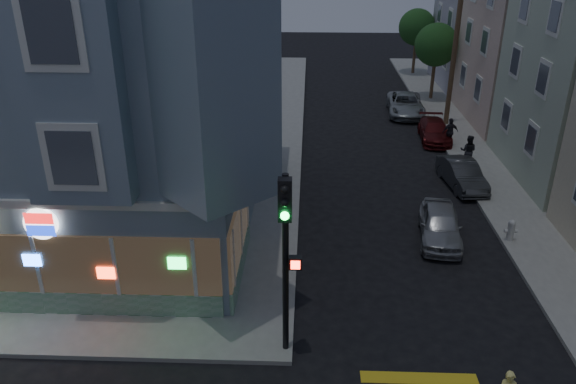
# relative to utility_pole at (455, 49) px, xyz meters

# --- Properties ---
(sidewalk_nw) EXTENTS (33.00, 42.00, 0.15)m
(sidewalk_nw) POSITION_rel_utility_pole_xyz_m (-25.50, -1.00, -4.72)
(sidewalk_nw) COLOR gray
(sidewalk_nw) RESTS_ON ground
(corner_building) EXTENTS (14.60, 14.60, 11.40)m
(corner_building) POSITION_rel_utility_pole_xyz_m (-18.00, -13.02, 1.02)
(corner_building) COLOR gray
(corner_building) RESTS_ON sidewalk_nw
(row_house_c) EXTENTS (12.00, 8.60, 9.00)m
(row_house_c) POSITION_rel_utility_pole_xyz_m (7.50, 1.00, -0.15)
(row_house_c) COLOR #BCA391
(row_house_c) RESTS_ON sidewalk_ne
(row_house_d) EXTENTS (12.00, 8.60, 10.50)m
(row_house_d) POSITION_rel_utility_pole_xyz_m (7.50, 10.00, 0.60)
(row_house_d) COLOR #9997A6
(row_house_d) RESTS_ON sidewalk_ne
(utility_pole) EXTENTS (2.20, 0.30, 9.00)m
(utility_pole) POSITION_rel_utility_pole_xyz_m (0.00, 0.00, 0.00)
(utility_pole) COLOR #4C3826
(utility_pole) RESTS_ON sidewalk_ne
(street_tree_near) EXTENTS (3.00, 3.00, 5.30)m
(street_tree_near) POSITION_rel_utility_pole_xyz_m (0.20, 6.00, -0.86)
(street_tree_near) COLOR #4C3826
(street_tree_near) RESTS_ON sidewalk_ne
(street_tree_far) EXTENTS (3.00, 3.00, 5.30)m
(street_tree_far) POSITION_rel_utility_pole_xyz_m (0.20, 14.00, -0.86)
(street_tree_far) COLOR #4C3826
(street_tree_far) RESTS_ON sidewalk_ne
(pedestrian_a) EXTENTS (0.98, 0.88, 1.66)m
(pedestrian_a) POSITION_rel_utility_pole_xyz_m (-0.49, -7.12, -3.82)
(pedestrian_a) COLOR black
(pedestrian_a) RESTS_ON sidewalk_ne
(pedestrian_b) EXTENTS (0.99, 0.58, 1.58)m
(pedestrian_b) POSITION_rel_utility_pole_xyz_m (-0.70, -4.02, -3.86)
(pedestrian_b) COLOR #25232B
(pedestrian_b) RESTS_ON sidewalk_ne
(parked_car_a) EXTENTS (2.06, 4.06, 1.32)m
(parked_car_a) POSITION_rel_utility_pole_xyz_m (-3.40, -14.60, -4.13)
(parked_car_a) COLOR #9FA2A7
(parked_car_a) RESTS_ON ground
(parked_car_b) EXTENTS (1.83, 3.99, 1.27)m
(parked_car_b) POSITION_rel_utility_pole_xyz_m (-1.30, -9.40, -4.16)
(parked_car_b) COLOR #37393C
(parked_car_b) RESTS_ON ground
(parked_car_c) EXTENTS (1.89, 4.14, 1.17)m
(parked_car_c) POSITION_rel_utility_pole_xyz_m (-1.30, -2.86, -4.21)
(parked_car_c) COLOR #571315
(parked_car_c) RESTS_ON ground
(parked_car_d) EXTENTS (2.57, 5.05, 1.37)m
(parked_car_d) POSITION_rel_utility_pole_xyz_m (-2.21, 2.34, -4.11)
(parked_car_d) COLOR #9BA1A5
(parked_car_d) RESTS_ON ground
(traffic_signal) EXTENTS (0.63, 0.61, 5.48)m
(traffic_signal) POSITION_rel_utility_pole_xyz_m (-9.18, -21.54, -0.94)
(traffic_signal) COLOR black
(traffic_signal) RESTS_ON sidewalk_nw
(fire_hydrant) EXTENTS (0.51, 0.29, 0.88)m
(fire_hydrant) POSITION_rel_utility_pole_xyz_m (-0.70, -14.79, -4.19)
(fire_hydrant) COLOR silver
(fire_hydrant) RESTS_ON sidewalk_ne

